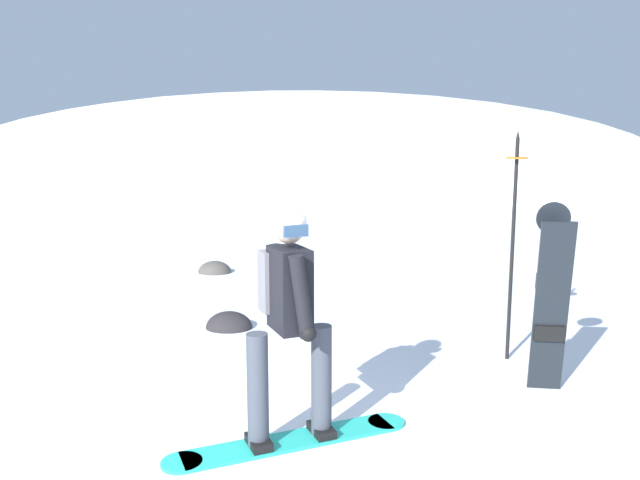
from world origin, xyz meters
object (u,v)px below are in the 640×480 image
spare_snowboard (551,298)px  rock_mid (215,272)px  snowboarder_main (288,318)px  piste_marker_near (513,233)px  rock_small (229,328)px

spare_snowboard → rock_mid: size_ratio=3.00×
spare_snowboard → rock_mid: (-4.32, 4.40, -0.84)m
snowboarder_main → spare_snowboard: size_ratio=1.04×
snowboarder_main → piste_marker_near: 2.73m
rock_mid → snowboarder_main: bearing=-67.7°
piste_marker_near → rock_small: (-3.04, 0.63, -1.27)m
piste_marker_near → rock_mid: piste_marker_near is taller
snowboarder_main → rock_small: (-1.20, 2.62, -0.92)m
snowboarder_main → rock_mid: (-2.28, 5.57, -0.92)m
snowboarder_main → rock_mid: snowboarder_main is taller
spare_snowboard → rock_mid: spare_snowboard is taller
spare_snowboard → snowboarder_main: bearing=-150.2°
snowboarder_main → spare_snowboard: bearing=29.8°
piste_marker_near → snowboarder_main: bearing=-132.9°
spare_snowboard → rock_small: size_ratio=3.03×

